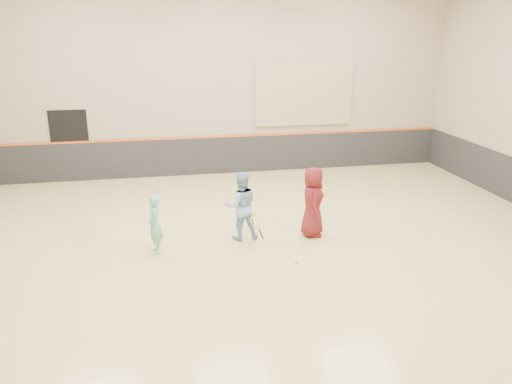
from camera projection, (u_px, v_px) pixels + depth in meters
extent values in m
cube|color=tan|center=(253.00, 253.00, 10.73)|extent=(15.00, 12.00, 0.20)
cube|color=tan|center=(217.00, 79.00, 15.36)|extent=(15.00, 0.02, 6.00)
cube|color=tan|center=(385.00, 219.00, 4.16)|extent=(15.00, 0.02, 6.00)
cube|color=#232326|center=(219.00, 155.00, 16.08)|extent=(14.90, 0.04, 1.20)
cube|color=#D85914|center=(218.00, 137.00, 15.88)|extent=(14.90, 0.03, 0.06)
cube|color=tan|center=(304.00, 94.00, 15.97)|extent=(3.20, 0.08, 2.00)
cube|color=black|center=(71.00, 146.00, 15.12)|extent=(1.10, 0.05, 2.20)
imported|color=#6EC0AF|center=(155.00, 225.00, 10.34)|extent=(0.35, 0.49, 1.26)
imported|color=#80A9C6|center=(241.00, 206.00, 11.00)|extent=(0.78, 0.62, 1.55)
imported|color=maroon|center=(313.00, 202.00, 11.19)|extent=(0.64, 0.86, 1.60)
sphere|color=yellow|center=(297.00, 262.00, 10.04)|extent=(0.07, 0.07, 0.07)
sphere|color=#C7E635|center=(326.00, 193.00, 10.96)|extent=(0.07, 0.07, 0.07)
sphere|color=#CBEB36|center=(255.00, 213.00, 12.70)|extent=(0.07, 0.07, 0.07)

